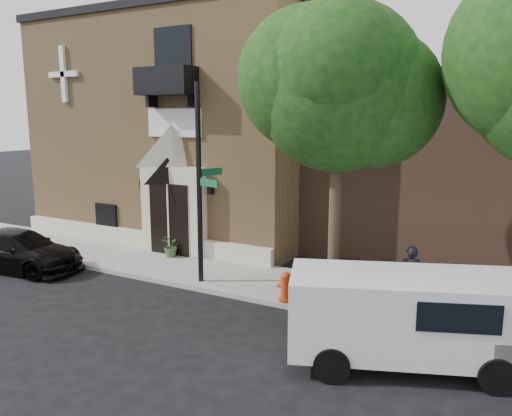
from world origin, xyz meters
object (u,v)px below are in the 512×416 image
at_px(street_sign, 200,184).
at_px(dumpster, 357,286).
at_px(black_sedan, 18,250).
at_px(fire_hydrant, 286,287).
at_px(pedestrian_near, 410,277).
at_px(cargo_van, 416,316).

relative_size(street_sign, dumpster, 3.38).
xyz_separation_m(street_sign, dumpster, (4.82, 0.22, -2.41)).
distance_m(black_sedan, fire_hydrant, 9.45).
bearing_deg(black_sedan, dumpster, -88.31).
relative_size(fire_hydrant, pedestrian_near, 0.50).
bearing_deg(black_sedan, fire_hydrant, -89.77).
height_order(street_sign, fire_hydrant, street_sign).
relative_size(street_sign, fire_hydrant, 7.16).
xyz_separation_m(black_sedan, pedestrian_near, (12.40, 2.45, 0.31)).
xyz_separation_m(fire_hydrant, pedestrian_near, (3.04, 1.17, 0.43)).
height_order(dumpster, pedestrian_near, pedestrian_near).
xyz_separation_m(dumpster, pedestrian_near, (1.21, 0.62, 0.25)).
distance_m(black_sedan, street_sign, 7.02).
height_order(black_sedan, cargo_van, cargo_van).
relative_size(black_sedan, fire_hydrant, 5.55).
xyz_separation_m(black_sedan, dumpster, (11.19, 1.82, 0.06)).
bearing_deg(fire_hydrant, black_sedan, -172.20).
bearing_deg(pedestrian_near, black_sedan, -5.55).
relative_size(black_sedan, cargo_van, 0.90).
distance_m(street_sign, pedestrian_near, 6.45).
distance_m(dumpster, pedestrian_near, 1.38).
xyz_separation_m(fire_hydrant, dumpster, (1.83, 0.54, 0.17)).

